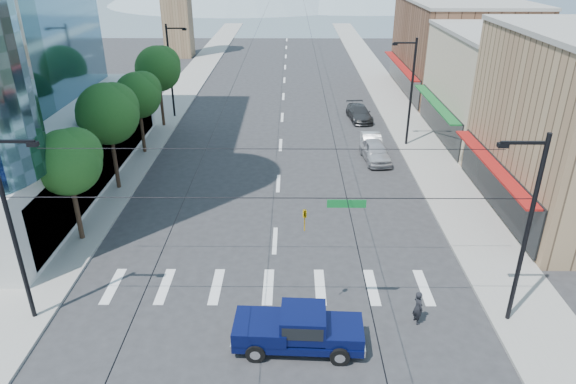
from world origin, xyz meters
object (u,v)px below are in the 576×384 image
Objects in this scene: parked_car_mid at (372,143)px; parked_car_near at (375,151)px; pedestrian at (418,307)px; pickup_truck at (298,328)px; parked_car_far at (359,113)px.

parked_car_near is at bearing -88.42° from parked_car_mid.
parked_car_mid is at bearing -19.57° from pedestrian.
parked_car_near reaches higher than parked_car_mid.
parked_car_mid is (6.37, 23.22, -0.25)m from pickup_truck.
parked_car_mid is 8.75m from parked_car_far.
pickup_truck is at bearing -111.76° from parked_car_near.
pickup_truck is at bearing 89.71° from pedestrian.
pickup_truck is at bearing -107.24° from parked_car_far.
parked_car_far is (6.37, 31.97, -0.27)m from pickup_truck.
parked_car_far is at bearing 91.58° from parked_car_mid.
parked_car_near is at bearing 75.88° from pickup_truck.
parked_car_far is at bearing 84.93° from parked_car_near.
parked_car_near is at bearing -19.83° from pedestrian.
pedestrian is at bearing -97.87° from parked_car_near.
parked_car_near reaches higher than parked_car_far.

